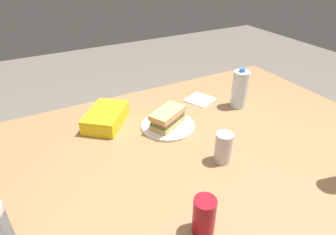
% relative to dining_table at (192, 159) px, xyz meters
% --- Properties ---
extents(dining_table, '(1.73, 1.14, 0.78)m').
position_rel_dining_table_xyz_m(dining_table, '(0.00, 0.00, 0.00)').
color(dining_table, '#9E7047').
rests_on(dining_table, ground_plane).
extents(paper_plate, '(0.24, 0.24, 0.01)m').
position_rel_dining_table_xyz_m(paper_plate, '(0.03, -0.17, 0.09)').
color(paper_plate, white).
rests_on(paper_plate, dining_table).
extents(sandwich, '(0.20, 0.17, 0.08)m').
position_rel_dining_table_xyz_m(sandwich, '(0.03, -0.16, 0.13)').
color(sandwich, '#DBB26B').
rests_on(sandwich, paper_plate).
extents(soda_can_red, '(0.07, 0.07, 0.12)m').
position_rel_dining_table_xyz_m(soda_can_red, '(0.21, 0.37, 0.14)').
color(soda_can_red, maroon).
rests_on(soda_can_red, dining_table).
extents(chip_bag, '(0.26, 0.27, 0.07)m').
position_rel_dining_table_xyz_m(chip_bag, '(0.27, -0.32, 0.12)').
color(chip_bag, yellow).
rests_on(chip_bag, dining_table).
extents(water_bottle_spare, '(0.08, 0.08, 0.20)m').
position_rel_dining_table_xyz_m(water_bottle_spare, '(-0.38, -0.17, 0.18)').
color(water_bottle_spare, silver).
rests_on(water_bottle_spare, dining_table).
extents(soda_can_silver, '(0.07, 0.07, 0.12)m').
position_rel_dining_table_xyz_m(soda_can_silver, '(-0.04, 0.14, 0.14)').
color(soda_can_silver, silver).
rests_on(soda_can_silver, dining_table).
extents(paper_napkin, '(0.17, 0.17, 0.01)m').
position_rel_dining_table_xyz_m(paper_napkin, '(-0.24, -0.32, 0.08)').
color(paper_napkin, white).
rests_on(paper_napkin, dining_table).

